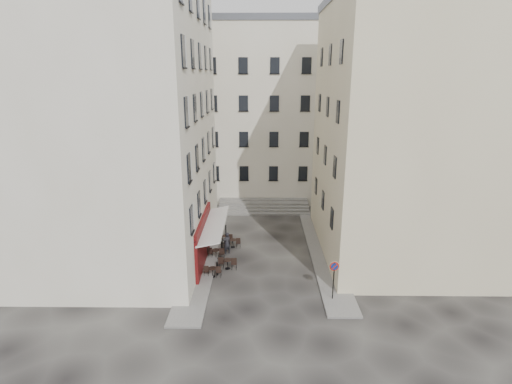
{
  "coord_description": "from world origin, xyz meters",
  "views": [
    {
      "loc": [
        -0.29,
        -25.55,
        13.25
      ],
      "look_at": [
        -0.66,
        4.0,
        4.48
      ],
      "focal_mm": 28.0,
      "sensor_mm": 36.0,
      "label": 1
    }
  ],
  "objects_px": {
    "bistro_table_b": "(228,263)",
    "pedestrian": "(227,243)",
    "bistro_table_a": "(213,271)",
    "no_parking_sign": "(334,273)"
  },
  "relations": [
    {
      "from": "pedestrian",
      "to": "no_parking_sign",
      "type": "bearing_deg",
      "value": 97.71
    },
    {
      "from": "no_parking_sign",
      "to": "pedestrian",
      "type": "relative_size",
      "value": 1.48
    },
    {
      "from": "bistro_table_a",
      "to": "pedestrian",
      "type": "height_order",
      "value": "pedestrian"
    },
    {
      "from": "bistro_table_b",
      "to": "pedestrian",
      "type": "distance_m",
      "value": 2.56
    },
    {
      "from": "no_parking_sign",
      "to": "pedestrian",
      "type": "bearing_deg",
      "value": 132.06
    },
    {
      "from": "no_parking_sign",
      "to": "bistro_table_a",
      "type": "bearing_deg",
      "value": 154.88
    },
    {
      "from": "bistro_table_a",
      "to": "pedestrian",
      "type": "relative_size",
      "value": 0.69
    },
    {
      "from": "no_parking_sign",
      "to": "bistro_table_b",
      "type": "relative_size",
      "value": 1.98
    },
    {
      "from": "bistro_table_b",
      "to": "pedestrian",
      "type": "relative_size",
      "value": 0.75
    },
    {
      "from": "pedestrian",
      "to": "bistro_table_a",
      "type": "bearing_deg",
      "value": 40.39
    }
  ]
}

